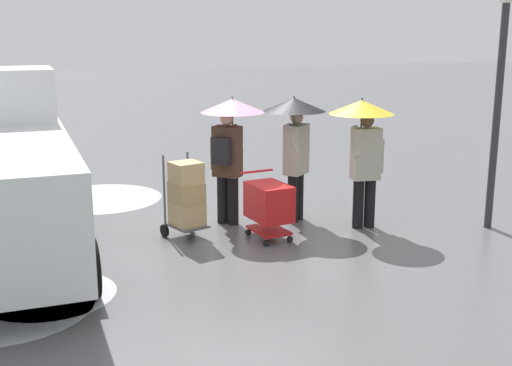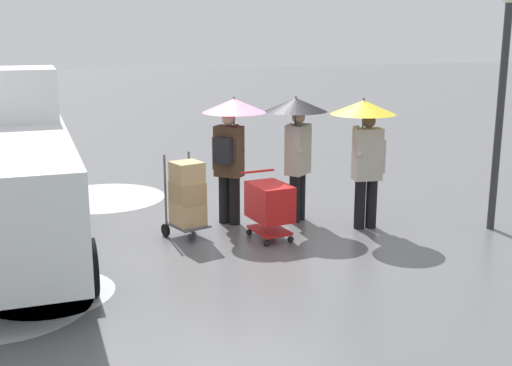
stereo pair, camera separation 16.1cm
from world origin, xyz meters
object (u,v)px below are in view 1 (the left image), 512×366
at_px(pedestrian_white_side, 363,134).
at_px(street_lamp, 500,83).
at_px(hand_dolly_boxes, 186,196).
at_px(pedestrian_black_side, 295,129).
at_px(pedestrian_pink_side, 230,132).
at_px(shopping_cart_vendor, 269,204).

bearing_deg(pedestrian_white_side, street_lamp, 159.71).
height_order(hand_dolly_boxes, pedestrian_black_side, pedestrian_black_side).
xyz_separation_m(pedestrian_black_side, street_lamp, (-2.87, 1.45, 0.79)).
distance_m(pedestrian_black_side, street_lamp, 3.31).
height_order(hand_dolly_boxes, pedestrian_pink_side, pedestrian_pink_side).
xyz_separation_m(hand_dolly_boxes, pedestrian_black_side, (-1.95, -0.28, 0.90)).
xyz_separation_m(pedestrian_pink_side, pedestrian_white_side, (-1.95, 0.93, 0.00)).
bearing_deg(pedestrian_pink_side, shopping_cart_vendor, 108.07).
xyz_separation_m(shopping_cart_vendor, pedestrian_white_side, (-1.64, -0.04, 1.00)).
xyz_separation_m(shopping_cart_vendor, street_lamp, (-3.63, 0.70, 1.80)).
relative_size(pedestrian_white_side, street_lamp, 0.56).
bearing_deg(hand_dolly_boxes, pedestrian_pink_side, -150.59).
xyz_separation_m(shopping_cart_vendor, pedestrian_pink_side, (0.31, -0.96, 1.00)).
bearing_deg(pedestrian_black_side, hand_dolly_boxes, 8.26).
bearing_deg(shopping_cart_vendor, pedestrian_pink_side, -71.93).
bearing_deg(street_lamp, pedestrian_white_side, -20.29).
distance_m(shopping_cart_vendor, street_lamp, 4.11).
xyz_separation_m(shopping_cart_vendor, pedestrian_black_side, (-0.76, -0.75, 1.02)).
height_order(hand_dolly_boxes, street_lamp, street_lamp).
bearing_deg(street_lamp, pedestrian_black_side, -26.78).
height_order(shopping_cart_vendor, pedestrian_white_side, pedestrian_white_side).
relative_size(pedestrian_pink_side, pedestrian_black_side, 1.00).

